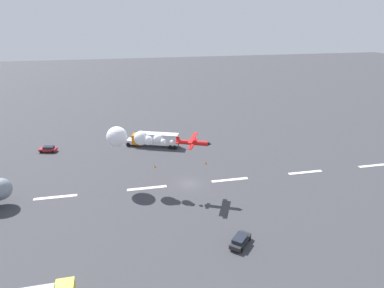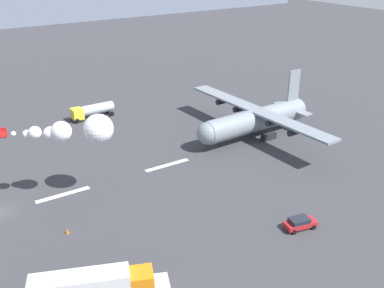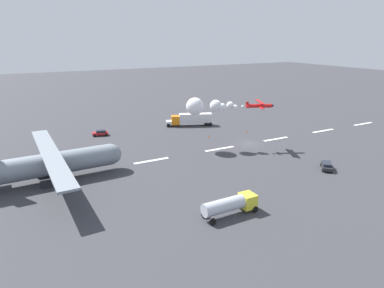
# 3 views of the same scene
# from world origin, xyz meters

# --- Properties ---
(ground_plane) EXTENTS (440.00, 440.00, 0.00)m
(ground_plane) POSITION_xyz_m (0.00, 0.00, 0.00)
(ground_plane) COLOR #38383D
(ground_plane) RESTS_ON ground
(runway_stripe_0) EXTENTS (8.00, 0.90, 0.01)m
(runway_stripe_0) POSITION_xyz_m (-44.06, 0.00, 0.01)
(runway_stripe_0) COLOR white
(runway_stripe_0) RESTS_ON ground
(runway_stripe_1) EXTENTS (8.00, 0.90, 0.01)m
(runway_stripe_1) POSITION_xyz_m (-26.44, 0.00, 0.01)
(runway_stripe_1) COLOR white
(runway_stripe_1) RESTS_ON ground
(runway_stripe_2) EXTENTS (8.00, 0.90, 0.01)m
(runway_stripe_2) POSITION_xyz_m (-8.81, 0.00, 0.01)
(runway_stripe_2) COLOR white
(runway_stripe_2) RESTS_ON ground
(runway_stripe_3) EXTENTS (8.00, 0.90, 0.01)m
(runway_stripe_3) POSITION_xyz_m (8.81, 0.00, 0.01)
(runway_stripe_3) COLOR white
(runway_stripe_3) RESTS_ON ground
(runway_stripe_4) EXTENTS (8.00, 0.90, 0.01)m
(runway_stripe_4) POSITION_xyz_m (26.44, 0.00, 0.01)
(runway_stripe_4) COLOR white
(runway_stripe_4) RESTS_ON ground
(cargo_transport_plane) EXTENTS (24.63, 35.95, 11.45)m
(cargo_transport_plane) POSITION_xyz_m (45.42, 1.40, 3.52)
(cargo_transport_plane) COLOR gray
(cargo_transport_plane) RESTS_ON ground
(stunt_biplane_red) EXTENTS (19.55, 11.28, 4.15)m
(stunt_biplane_red) POSITION_xyz_m (11.70, -2.12, 10.37)
(stunt_biplane_red) COLOR red
(semi_truck_orange) EXTENTS (13.88, 7.73, 3.70)m
(semi_truck_orange) POSITION_xyz_m (4.67, -23.10, 2.12)
(semi_truck_orange) COLOR silver
(semi_truck_orange) RESTS_ON ground
(fuel_tanker_truck) EXTENTS (8.99, 2.85, 2.90)m
(fuel_tanker_truck) POSITION_xyz_m (24.33, 27.61, 1.74)
(fuel_tanker_truck) COLOR yellow
(fuel_tanker_truck) RESTS_ON ground
(followme_car_yellow) EXTENTS (4.47, 2.69, 1.52)m
(followme_car_yellow) POSITION_xyz_m (31.69, -24.95, 0.81)
(followme_car_yellow) COLOR #B21E23
(followme_car_yellow) RESTS_ON ground
(airport_staff_sedan) EXTENTS (4.41, 4.58, 1.52)m
(airport_staff_sedan) POSITION_xyz_m (-3.49, 21.37, 0.81)
(airport_staff_sedan) COLOR #262628
(airport_staff_sedan) RESTS_ON ground
(traffic_cone_near) EXTENTS (0.44, 0.44, 0.75)m
(traffic_cone_near) POSITION_xyz_m (-5.83, -9.17, 0.38)
(traffic_cone_near) COLOR orange
(traffic_cone_near) RESTS_ON ground
(traffic_cone_far) EXTENTS (0.44, 0.44, 0.75)m
(traffic_cone_far) POSITION_xyz_m (6.14, -9.73, 0.38)
(traffic_cone_far) COLOR orange
(traffic_cone_far) RESTS_ON ground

